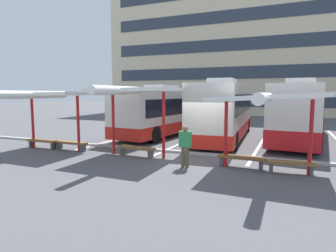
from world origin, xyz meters
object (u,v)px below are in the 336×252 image
Objects in this scene: waiting_shelter_2 at (267,99)px; bench_3 at (241,159)px; coach_bus_2 at (301,112)px; bench_2 at (136,149)px; coach_bus_1 at (225,111)px; bench_0 at (42,142)px; waiting_passenger_1 at (185,143)px; waiting_shelter_1 at (134,92)px; waiting_shelter_0 at (49,95)px; coach_bus_0 at (171,111)px; bench_1 at (71,144)px; bench_4 at (291,165)px.

bench_3 is at bearing 157.78° from waiting_shelter_2.
coach_bus_2 is 11.04m from bench_2.
bench_0 is at bearing -139.00° from coach_bus_1.
coach_bus_2 is 7.04× the size of waiting_passenger_1.
waiting_shelter_2 is 2.68× the size of bench_3.
bench_3 is (4.81, -0.05, -2.64)m from waiting_shelter_1.
waiting_shelter_1 is 5.73m from waiting_shelter_2.
waiting_shelter_0 is 2.56× the size of bench_3.
waiting_shelter_1 is at bearing 175.84° from waiting_shelter_2.
waiting_shelter_2 is (7.18, -8.49, 1.12)m from coach_bus_0.
coach_bus_0 is 8.39m from bench_1.
waiting_shelter_0 is 2.80× the size of bench_4.
coach_bus_2 is 10.35m from waiting_passenger_1.
waiting_shelter_2 is 2.94× the size of bench_4.
bench_0 is 0.97× the size of bench_1.
coach_bus_2 is 14.79m from waiting_shelter_0.
coach_bus_1 is at bearing -11.97° from coach_bus_0.
waiting_shelter_1 reaches higher than bench_3.
bench_0 is at bearing 173.82° from waiting_passenger_1.
waiting_shelter_1 is at bearing -130.36° from coach_bus_2.
bench_3 is at bearing -73.41° from coach_bus_1.
bench_0 is at bearing -146.64° from coach_bus_2.
coach_bus_0 is at bearing 130.22° from waiting_shelter_2.
coach_bus_2 is (8.64, 0.36, 0.12)m from coach_bus_0.
waiting_shelter_2 is 2.97× the size of waiting_passenger_1.
coach_bus_2 reaches higher than coach_bus_0.
waiting_passenger_1 reaches higher than bench_4.
waiting_shelter_1 is 2.99× the size of waiting_passenger_1.
coach_bus_2 reaches higher than waiting_shelter_1.
bench_2 is 1.02× the size of bench_3.
coach_bus_0 is 9.04m from waiting_shelter_0.
bench_0 is 1.13× the size of waiting_passenger_1.
bench_0 is 1.00× the size of bench_2.
coach_bus_0 is 2.41× the size of waiting_shelter_2.
bench_2 is at bearing 174.36° from waiting_shelter_2.
bench_1 is at bearing 3.89° from bench_0.
coach_bus_1 is 2.42× the size of waiting_shelter_0.
coach_bus_0 is 9.96m from waiting_passenger_1.
coach_bus_1 reaches higher than bench_3.
waiting_shelter_2 reaches higher than waiting_passenger_1.
coach_bus_0 is 1.05× the size of coach_bus_1.
coach_bus_0 is 11.68m from bench_4.
waiting_shelter_2 is (9.55, -0.54, 2.38)m from bench_1.
bench_3 is (2.16, -7.25, -1.44)m from coach_bus_1.
bench_3 is 2.30m from waiting_passenger_1.
waiting_shelter_0 reaches higher than waiting_passenger_1.
waiting_passenger_1 is at bearing -170.55° from waiting_shelter_2.
bench_3 and bench_4 have the same top height.
coach_bus_2 reaches higher than waiting_passenger_1.
bench_0 is at bearing -178.54° from bench_2.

